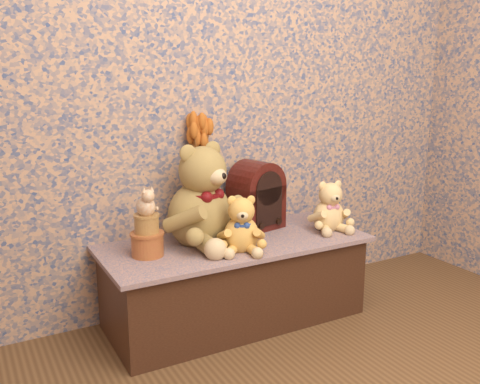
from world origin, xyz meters
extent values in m
cube|color=#3D507C|center=(0.00, 1.50, 1.30)|extent=(3.00, 0.10, 2.60)
cube|color=#3B4B78|center=(0.00, 1.24, 0.20)|extent=(1.22, 0.53, 0.39)
cylinder|color=tan|center=(-0.08, 1.45, 0.49)|extent=(0.16, 0.16, 0.21)
cylinder|color=#BB8337|center=(-0.41, 1.25, 0.44)|extent=(0.15, 0.15, 0.10)
cylinder|color=tan|center=(-0.41, 1.25, 0.53)|extent=(0.10, 0.10, 0.08)
camera|label=1|loc=(-1.09, -0.79, 1.15)|focal=39.47mm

